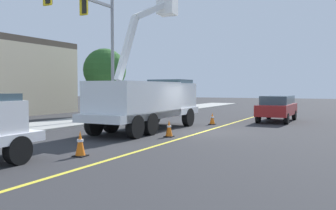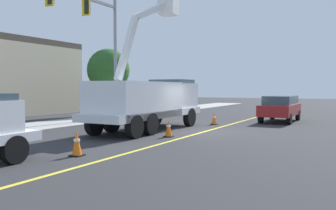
# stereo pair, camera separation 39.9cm
# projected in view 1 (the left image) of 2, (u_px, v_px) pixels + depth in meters

# --- Properties ---
(ground) EXTENTS (120.00, 120.00, 0.00)m
(ground) POSITION_uv_depth(u_px,v_px,m) (204.00, 132.00, 18.09)
(ground) COLOR #2D2D30
(sidewalk_far_side) EXTENTS (60.08, 8.88, 0.12)m
(sidewalk_far_side) POSITION_uv_depth(u_px,v_px,m) (70.00, 123.00, 22.16)
(sidewalk_far_side) COLOR #9E9E99
(sidewalk_far_side) RESTS_ON ground
(lane_centre_stripe) EXTENTS (49.82, 4.57, 0.01)m
(lane_centre_stripe) POSITION_uv_depth(u_px,v_px,m) (204.00, 132.00, 18.09)
(lane_centre_stripe) COLOR yellow
(lane_centre_stripe) RESTS_ON ground
(utility_bucket_truck) EXTENTS (8.39, 3.21, 7.44)m
(utility_bucket_truck) POSITION_uv_depth(u_px,v_px,m) (148.00, 99.00, 18.66)
(utility_bucket_truck) COLOR silver
(utility_bucket_truck) RESTS_ON ground
(passing_minivan) EXTENTS (4.95, 2.32, 1.69)m
(passing_minivan) POSITION_uv_depth(u_px,v_px,m) (277.00, 107.00, 23.52)
(passing_minivan) COLOR maroon
(passing_minivan) RESTS_ON ground
(traffic_cone_mid_front) EXTENTS (0.40, 0.40, 0.84)m
(traffic_cone_mid_front) POSITION_uv_depth(u_px,v_px,m) (80.00, 144.00, 11.57)
(traffic_cone_mid_front) COLOR black
(traffic_cone_mid_front) RESTS_ON ground
(traffic_cone_mid_rear) EXTENTS (0.40, 0.40, 0.77)m
(traffic_cone_mid_rear) POSITION_uv_depth(u_px,v_px,m) (169.00, 128.00, 16.16)
(traffic_cone_mid_rear) COLOR black
(traffic_cone_mid_rear) RESTS_ON ground
(traffic_cone_trailing) EXTENTS (0.40, 0.40, 0.72)m
(traffic_cone_trailing) POSITION_uv_depth(u_px,v_px,m) (212.00, 119.00, 21.57)
(traffic_cone_trailing) COLOR black
(traffic_cone_trailing) RESTS_ON ground
(traffic_signal_mast) EXTENTS (7.32, 0.90, 8.80)m
(traffic_signal_mast) POSITION_uv_depth(u_px,v_px,m) (93.00, 29.00, 22.40)
(traffic_signal_mast) COLOR gray
(traffic_signal_mast) RESTS_ON ground
(street_tree_right) EXTENTS (3.39, 3.39, 5.33)m
(street_tree_right) POSITION_uv_depth(u_px,v_px,m) (105.00, 70.00, 28.36)
(street_tree_right) COLOR brown
(street_tree_right) RESTS_ON ground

